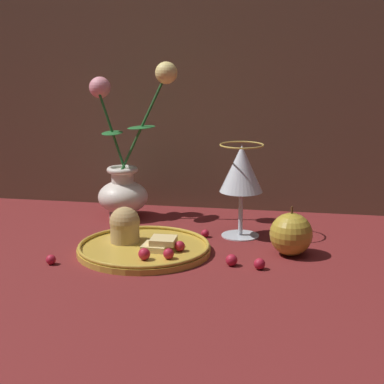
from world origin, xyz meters
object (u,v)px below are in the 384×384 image
object	(u,v)px
wine_glass	(241,172)
plate_with_pastries	(141,243)
vase	(125,175)
apple_beside_vase	(291,234)

from	to	relation	value
wine_glass	plate_with_pastries	bearing A→B (deg)	-142.34
vase	plate_with_pastries	world-z (taller)	vase
vase	wine_glass	size ratio (longest dim) A/B	1.83
wine_glass	apple_beside_vase	size ratio (longest dim) A/B	2.04
plate_with_pastries	apple_beside_vase	size ratio (longest dim) A/B	2.70
vase	wine_glass	world-z (taller)	vase
apple_beside_vase	wine_glass	bearing A→B (deg)	136.00
plate_with_pastries	wine_glass	distance (m)	0.22
wine_glass	apple_beside_vase	xyz separation A→B (m)	(0.09, -0.09, -0.08)
plate_with_pastries	apple_beside_vase	xyz separation A→B (m)	(0.25, 0.03, 0.02)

